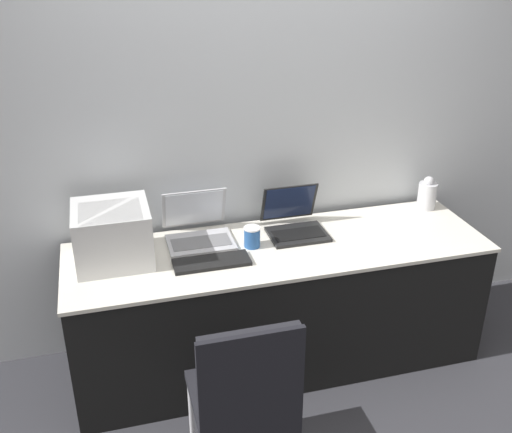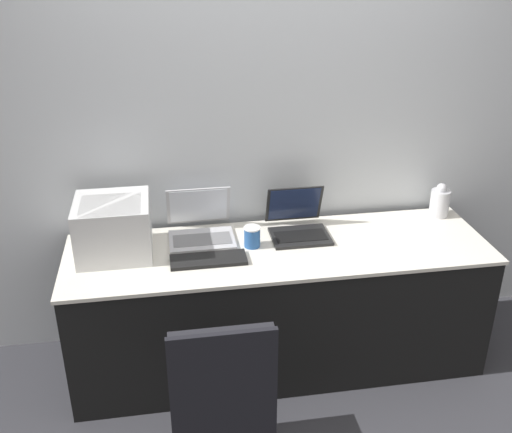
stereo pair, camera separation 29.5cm
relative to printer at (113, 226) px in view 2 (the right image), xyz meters
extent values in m
plane|color=#333338|center=(0.87, -0.42, -0.91)|extent=(14.00, 14.00, 0.00)
cube|color=silver|center=(0.87, 0.33, 0.39)|extent=(8.00, 0.05, 2.60)
cube|color=black|center=(0.87, -0.08, -0.55)|extent=(2.27, 0.66, 0.73)
cube|color=silver|center=(0.87, -0.08, -0.17)|extent=(2.29, 0.68, 0.02)
cube|color=silver|center=(0.00, 0.00, -0.01)|extent=(0.38, 0.37, 0.30)
cube|color=black|center=(0.00, -0.03, 0.11)|extent=(0.31, 0.28, 0.05)
cube|color=#B7B7BC|center=(0.46, 0.05, -0.15)|extent=(0.36, 0.26, 0.02)
cube|color=slate|center=(0.46, 0.04, -0.14)|extent=(0.32, 0.14, 0.00)
cube|color=#B7B7BC|center=(0.46, 0.23, -0.02)|extent=(0.36, 0.10, 0.24)
cube|color=silver|center=(0.46, 0.22, -0.02)|extent=(0.32, 0.08, 0.22)
cube|color=black|center=(1.00, 0.01, -0.15)|extent=(0.32, 0.25, 0.02)
cube|color=black|center=(1.00, -0.01, -0.14)|extent=(0.28, 0.14, 0.00)
cube|color=black|center=(1.00, 0.18, -0.03)|extent=(0.32, 0.09, 0.23)
cube|color=#192342|center=(1.00, 0.17, -0.03)|extent=(0.29, 0.08, 0.21)
cube|color=black|center=(0.47, -0.17, -0.15)|extent=(0.39, 0.15, 0.02)
cylinder|color=#285699|center=(0.72, -0.04, -0.11)|extent=(0.09, 0.09, 0.11)
cylinder|color=white|center=(0.72, -0.04, -0.05)|extent=(0.09, 0.09, 0.01)
cylinder|color=silver|center=(1.89, 0.16, -0.08)|extent=(0.11, 0.11, 0.16)
sphere|color=silver|center=(1.89, 0.16, 0.01)|extent=(0.06, 0.06, 0.06)
cube|color=black|center=(0.45, -0.82, -0.48)|extent=(0.40, 0.45, 0.04)
cube|color=black|center=(0.45, -1.03, -0.21)|extent=(0.40, 0.03, 0.50)
cylinder|color=silver|center=(0.27, -0.61, -0.71)|extent=(0.02, 0.02, 0.41)
cylinder|color=silver|center=(0.63, -0.61, -0.71)|extent=(0.02, 0.02, 0.41)
cube|color=black|center=(0.45, -1.06, -0.24)|extent=(0.42, 0.02, 0.55)
camera|label=1|loc=(-0.01, -2.80, 1.39)|focal=42.00mm
camera|label=2|loc=(0.28, -2.86, 1.39)|focal=42.00mm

